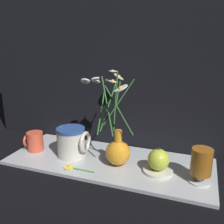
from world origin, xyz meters
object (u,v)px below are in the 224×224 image
vase_with_flowers (117,146)px  orange_fruit (158,160)px  ceramic_pitcher (72,141)px  tea_glass (201,163)px  yellow_mug (35,141)px

vase_with_flowers → orange_fruit: size_ratio=4.19×
ceramic_pitcher → tea_glass: 0.48m
ceramic_pitcher → orange_fruit: ceramic_pitcher is taller
ceramic_pitcher → orange_fruit: bearing=-1.8°
orange_fruit → vase_with_flowers: bearing=177.6°
yellow_mug → ceramic_pitcher: bearing=2.3°
yellow_mug → tea_glass: size_ratio=0.68×
vase_with_flowers → yellow_mug: size_ratio=4.40×
vase_with_flowers → tea_glass: size_ratio=2.99×
ceramic_pitcher → tea_glass: bearing=-3.2°
vase_with_flowers → tea_glass: bearing=-4.5°
vase_with_flowers → tea_glass: 0.29m
tea_glass → ceramic_pitcher: bearing=176.8°
yellow_mug → orange_fruit: (0.51, -0.00, 0.01)m
orange_fruit → tea_glass: bearing=-6.8°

